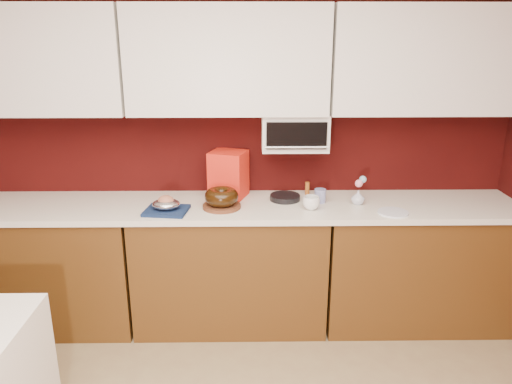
{
  "coord_description": "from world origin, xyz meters",
  "views": [
    {
      "loc": [
        0.14,
        -1.29,
        2.03
      ],
      "look_at": [
        0.18,
        1.84,
        1.02
      ],
      "focal_mm": 35.0,
      "sensor_mm": 36.0,
      "label": 1
    }
  ],
  "objects_px": {
    "toaster_oven": "(294,131)",
    "bundt_cake": "(222,197)",
    "blue_jar": "(320,196)",
    "pandoro_box": "(229,174)",
    "coffee_mug": "(311,202)",
    "foil_ham_nest": "(166,204)",
    "flower_vase": "(358,196)"
  },
  "relations": [
    {
      "from": "pandoro_box",
      "to": "flower_vase",
      "type": "xyz_separation_m",
      "value": [
        0.89,
        -0.19,
        -0.11
      ]
    },
    {
      "from": "bundt_cake",
      "to": "coffee_mug",
      "type": "distance_m",
      "value": 0.6
    },
    {
      "from": "toaster_oven",
      "to": "foil_ham_nest",
      "type": "height_order",
      "value": "toaster_oven"
    },
    {
      "from": "pandoro_box",
      "to": "blue_jar",
      "type": "height_order",
      "value": "pandoro_box"
    },
    {
      "from": "coffee_mug",
      "to": "pandoro_box",
      "type": "bearing_deg",
      "value": 152.35
    },
    {
      "from": "toaster_oven",
      "to": "bundt_cake",
      "type": "xyz_separation_m",
      "value": [
        -0.5,
        -0.24,
        -0.4
      ]
    },
    {
      "from": "pandoro_box",
      "to": "toaster_oven",
      "type": "bearing_deg",
      "value": 16.11
    },
    {
      "from": "toaster_oven",
      "to": "pandoro_box",
      "type": "xyz_separation_m",
      "value": [
        -0.46,
        0.02,
        -0.31
      ]
    },
    {
      "from": "coffee_mug",
      "to": "toaster_oven",
      "type": "bearing_deg",
      "value": 109.57
    },
    {
      "from": "toaster_oven",
      "to": "bundt_cake",
      "type": "height_order",
      "value": "toaster_oven"
    },
    {
      "from": "toaster_oven",
      "to": "flower_vase",
      "type": "relative_size",
      "value": 4.09
    },
    {
      "from": "toaster_oven",
      "to": "blue_jar",
      "type": "height_order",
      "value": "toaster_oven"
    },
    {
      "from": "toaster_oven",
      "to": "pandoro_box",
      "type": "distance_m",
      "value": 0.56
    },
    {
      "from": "foil_ham_nest",
      "to": "blue_jar",
      "type": "xyz_separation_m",
      "value": [
        1.03,
        0.18,
        -0.01
      ]
    },
    {
      "from": "toaster_oven",
      "to": "blue_jar",
      "type": "relative_size",
      "value": 4.77
    },
    {
      "from": "foil_ham_nest",
      "to": "pandoro_box",
      "type": "xyz_separation_m",
      "value": [
        0.4,
        0.33,
        0.11
      ]
    },
    {
      "from": "coffee_mug",
      "to": "flower_vase",
      "type": "distance_m",
      "value": 0.35
    },
    {
      "from": "blue_jar",
      "to": "toaster_oven",
      "type": "bearing_deg",
      "value": 143.7
    },
    {
      "from": "toaster_oven",
      "to": "blue_jar",
      "type": "distance_m",
      "value": 0.48
    },
    {
      "from": "foil_ham_nest",
      "to": "flower_vase",
      "type": "height_order",
      "value": "flower_vase"
    },
    {
      "from": "foil_ham_nest",
      "to": "coffee_mug",
      "type": "height_order",
      "value": "coffee_mug"
    },
    {
      "from": "flower_vase",
      "to": "foil_ham_nest",
      "type": "bearing_deg",
      "value": -173.7
    },
    {
      "from": "bundt_cake",
      "to": "pandoro_box",
      "type": "height_order",
      "value": "pandoro_box"
    },
    {
      "from": "pandoro_box",
      "to": "coffee_mug",
      "type": "relative_size",
      "value": 3.02
    },
    {
      "from": "pandoro_box",
      "to": "coffee_mug",
      "type": "distance_m",
      "value": 0.64
    },
    {
      "from": "foil_ham_nest",
      "to": "blue_jar",
      "type": "height_order",
      "value": "blue_jar"
    },
    {
      "from": "toaster_oven",
      "to": "coffee_mug",
      "type": "height_order",
      "value": "toaster_oven"
    },
    {
      "from": "pandoro_box",
      "to": "flower_vase",
      "type": "bearing_deg",
      "value": 6.39
    },
    {
      "from": "toaster_oven",
      "to": "bundt_cake",
      "type": "relative_size",
      "value": 1.99
    },
    {
      "from": "bundt_cake",
      "to": "foil_ham_nest",
      "type": "bearing_deg",
      "value": -168.02
    },
    {
      "from": "foil_ham_nest",
      "to": "flower_vase",
      "type": "relative_size",
      "value": 1.65
    },
    {
      "from": "foil_ham_nest",
      "to": "coffee_mug",
      "type": "bearing_deg",
      "value": 2.41
    }
  ]
}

